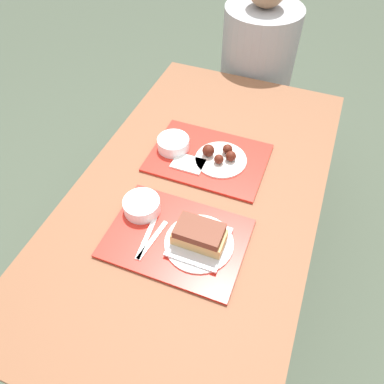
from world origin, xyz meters
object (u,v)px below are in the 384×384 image
(tray_far, at_px, (208,158))
(wings_plate_far, at_px, (220,156))
(tray_near, at_px, (177,238))
(bowl_coleslaw_near, at_px, (142,205))
(brisket_sandwich_plate, at_px, (199,238))
(person_seated_across, at_px, (258,55))
(bowl_coleslaw_far, at_px, (173,143))

(tray_far, distance_m, wings_plate_far, 0.05)
(tray_near, xyz_separation_m, bowl_coleslaw_near, (-0.16, 0.06, 0.03))
(bowl_coleslaw_near, height_order, brisket_sandwich_plate, brisket_sandwich_plate)
(bowl_coleslaw_near, height_order, person_seated_across, person_seated_across)
(wings_plate_far, bearing_deg, tray_near, -92.54)
(tray_near, bearing_deg, tray_far, 94.33)
(bowl_coleslaw_far, bearing_deg, wings_plate_far, 1.77)
(tray_far, height_order, brisket_sandwich_plate, brisket_sandwich_plate)
(bowl_coleslaw_near, height_order, bowl_coleslaw_far, same)
(tray_far, height_order, bowl_coleslaw_near, bowl_coleslaw_near)
(brisket_sandwich_plate, xyz_separation_m, bowl_coleslaw_far, (-0.26, 0.40, -0.01))
(wings_plate_far, bearing_deg, bowl_coleslaw_near, -117.05)
(person_seated_across, bearing_deg, tray_near, -87.92)
(brisket_sandwich_plate, bearing_deg, bowl_coleslaw_near, 165.90)
(bowl_coleslaw_near, distance_m, wings_plate_far, 0.39)
(bowl_coleslaw_far, bearing_deg, tray_near, -65.62)
(tray_far, bearing_deg, tray_near, -85.67)
(bowl_coleslaw_far, height_order, person_seated_across, person_seated_across)
(bowl_coleslaw_near, relative_size, person_seated_across, 0.17)
(brisket_sandwich_plate, xyz_separation_m, person_seated_across, (-0.12, 1.25, -0.04))
(tray_far, bearing_deg, person_seated_across, 91.01)
(brisket_sandwich_plate, distance_m, bowl_coleslaw_far, 0.47)
(bowl_coleslaw_near, bearing_deg, tray_near, -21.51)
(tray_far, xyz_separation_m, bowl_coleslaw_near, (-0.13, -0.34, 0.03))
(tray_near, height_order, tray_far, same)
(tray_near, xyz_separation_m, bowl_coleslaw_far, (-0.18, 0.40, 0.03))
(bowl_coleslaw_near, bearing_deg, person_seated_across, 84.64)
(tray_near, bearing_deg, wings_plate_far, 87.46)
(brisket_sandwich_plate, height_order, wings_plate_far, brisket_sandwich_plate)
(wings_plate_far, xyz_separation_m, person_seated_across, (-0.06, 0.85, -0.02))
(bowl_coleslaw_far, relative_size, person_seated_across, 0.17)
(bowl_coleslaw_far, bearing_deg, bowl_coleslaw_near, -86.00)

